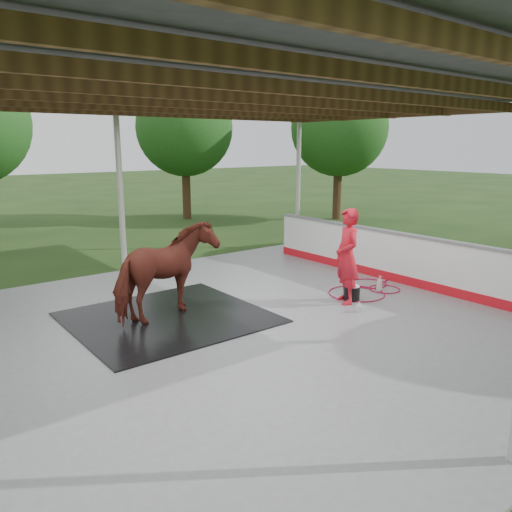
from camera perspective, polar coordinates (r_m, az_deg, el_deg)
ground at (r=8.71m, az=-2.13°, el=-8.43°), size 100.00×100.00×0.00m
concrete_slab at (r=8.70m, az=-2.14°, el=-8.28°), size 12.00×10.00×0.05m
pavilion_structure at (r=8.17m, az=-2.37°, el=18.51°), size 12.60×10.60×4.05m
dasher_board at (r=11.71m, az=16.41°, el=-0.38°), size 0.16×8.00×1.15m
tree_belt at (r=9.06m, az=-4.21°, el=16.79°), size 28.00×28.00×5.80m
rubber_mat at (r=9.25m, az=-9.99°, el=-6.92°), size 3.31×3.10×0.02m
horse at (r=9.00m, az=-10.20°, el=-1.78°), size 2.17×1.42×1.69m
handler at (r=9.91m, az=10.37°, el=-0.03°), size 0.69×0.81×1.88m
wash_bucket at (r=10.26m, az=10.88°, el=-4.14°), size 0.33×0.33×0.30m
soap_bottle_a at (r=11.02m, az=13.93°, el=-3.06°), size 0.13×0.13×0.33m
soap_bottle_b at (r=9.60m, az=11.67°, el=-5.72°), size 0.12×0.12×0.19m
hose_coil at (r=11.04m, az=12.36°, el=-3.78°), size 2.55×1.34×0.02m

